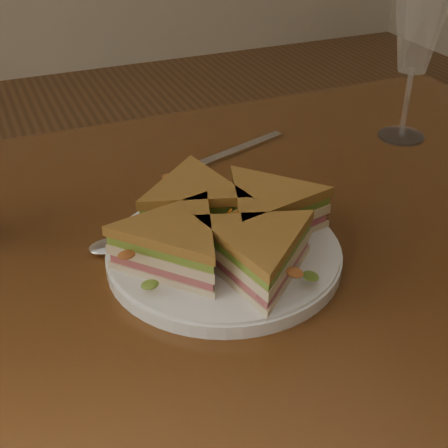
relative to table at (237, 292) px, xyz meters
name	(u,v)px	position (x,y,z in m)	size (l,w,h in m)	color
table	(237,292)	(0.00, 0.00, 0.00)	(1.20, 0.80, 0.75)	#3C200D
plate	(224,254)	(-0.04, -0.05, 0.11)	(0.27, 0.27, 0.02)	white
sandwich_wedges	(224,228)	(-0.04, -0.05, 0.14)	(0.30, 0.30, 0.06)	beige
crisps_mound	(224,231)	(-0.04, -0.05, 0.14)	(0.09, 0.09, 0.05)	orange
spoon	(123,239)	(-0.14, 0.03, 0.10)	(0.17, 0.10, 0.01)	silver
knife	(228,154)	(0.07, 0.20, 0.10)	(0.21, 0.08, 0.00)	silver
wine_glass	(417,36)	(0.36, 0.15, 0.26)	(0.08, 0.08, 0.23)	white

